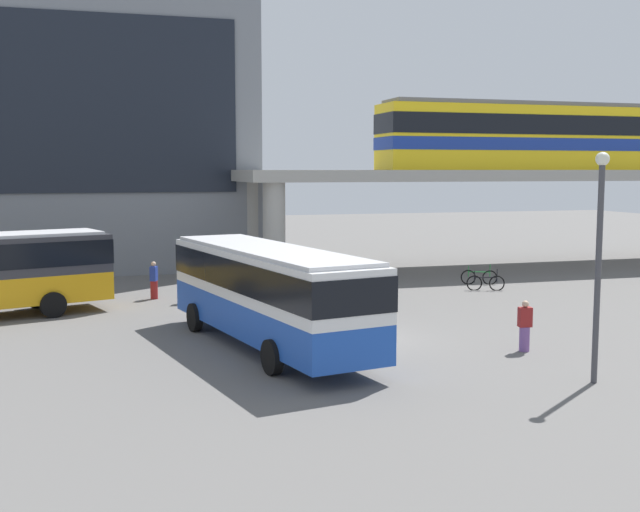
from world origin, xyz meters
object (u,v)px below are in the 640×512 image
Objects in this scene: pedestrian_at_kerb at (154,281)px; bus_main at (268,286)px; pedestrian_near_building at (192,283)px; bicycle_black at (486,283)px; pedestrian_by_bike_rack at (525,328)px; train at (535,136)px; bicycle_green at (479,277)px.

bus_main is at bearing -75.62° from pedestrian_at_kerb.
bus_main reaches higher than pedestrian_near_building.
bus_main reaches higher than bicycle_black.
bus_main is 7.05× the size of pedestrian_by_bike_rack.
bus_main is 8.16m from pedestrian_by_bike_rack.
pedestrian_near_building is 1.12× the size of pedestrian_by_bike_rack.
bus_main is at bearing -140.17° from train.
bus_main is 6.30× the size of pedestrian_near_building.
pedestrian_at_kerb is at bearing -165.86° from train.
bicycle_black is at bearing -109.19° from bicycle_green.
train reaches higher than bus_main.
pedestrian_by_bike_rack is (8.83, -12.05, -0.10)m from pedestrian_near_building.
train is 22.89m from pedestrian_near_building.
pedestrian_near_building is at bearing -174.90° from bicycle_green.
pedestrian_near_building reaches higher than pedestrian_by_bike_rack.
bicycle_black is at bearing -7.36° from pedestrian_at_kerb.
pedestrian_at_kerb reaches higher than bicycle_black.
pedestrian_at_kerb is (-10.32, 13.41, 0.03)m from pedestrian_by_bike_rack.
bus_main is 15.26m from bicycle_black.
bus_main is 11.07m from pedestrian_at_kerb.
pedestrian_by_bike_rack is at bearing -53.79° from pedestrian_near_building.
train is at bearing 14.14° from pedestrian_at_kerb.
bicycle_green is 15.82m from pedestrian_at_kerb.
pedestrian_by_bike_rack is (-11.90, -19.01, -6.86)m from train.
bus_main is 6.84× the size of pedestrian_at_kerb.
pedestrian_at_kerb is (-1.49, 1.36, -0.08)m from pedestrian_near_building.
pedestrian_at_kerb is at bearing 127.58° from pedestrian_by_bike_rack.
bicycle_green is at bearing 70.81° from bicycle_black.
bicycle_black is 1.99m from bicycle_green.
pedestrian_at_kerb is (-22.22, -5.60, -6.83)m from train.
pedestrian_by_bike_rack is at bearing -112.39° from bicycle_green.
train is 23.45m from pedestrian_by_bike_rack.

